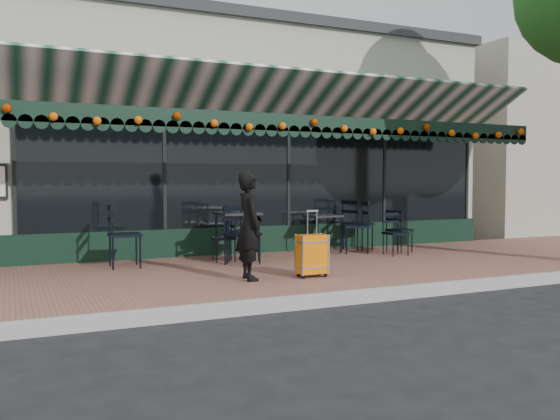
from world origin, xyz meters
name	(u,v)px	position (x,y,z in m)	size (l,w,h in m)	color
ground	(324,305)	(0.00, 0.00, 0.00)	(80.00, 80.00, 0.00)	black
sidewalk	(261,275)	(0.00, 2.00, 0.07)	(18.00, 4.00, 0.15)	brown
curb	(327,300)	(0.00, -0.08, 0.07)	(18.00, 0.16, 0.15)	#9E9E99
restaurant_building	(167,148)	(0.00, 7.84, 2.27)	(12.00, 9.60, 4.50)	#A79F91
neighbor_building_right	(550,153)	(13.00, 8.00, 2.40)	(12.00, 8.00, 4.80)	#9D9A8A
woman	(249,226)	(-0.49, 1.23, 0.90)	(0.55, 0.36, 1.50)	black
suitcase	(312,255)	(0.40, 1.07, 0.46)	(0.41, 0.24, 0.94)	orange
cafe_table_a	(323,219)	(1.87, 3.45, 0.79)	(0.58, 0.58, 0.72)	black
cafe_table_b	(237,217)	(0.04, 3.12, 0.89)	(0.67, 0.67, 0.83)	black
chair_a_left	(355,227)	(2.39, 3.17, 0.64)	(0.49, 0.49, 0.99)	black
chair_a_right	(358,224)	(2.76, 3.64, 0.65)	(0.50, 0.50, 0.99)	black
chair_a_front	(396,234)	(2.91, 2.59, 0.54)	(0.39, 0.39, 0.78)	black
chair_a_extra	(399,230)	(3.25, 2.94, 0.56)	(0.41, 0.41, 0.82)	black
chair_b_left	(224,239)	(-0.21, 3.10, 0.53)	(0.38, 0.38, 0.77)	black
chair_b_right	(240,232)	(0.10, 3.18, 0.63)	(0.48, 0.48, 0.96)	black
chair_b_front	(242,235)	(-0.06, 2.63, 0.63)	(0.48, 0.48, 0.97)	black
chair_solo	(125,236)	(-1.85, 3.10, 0.65)	(0.50, 0.50, 1.00)	black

